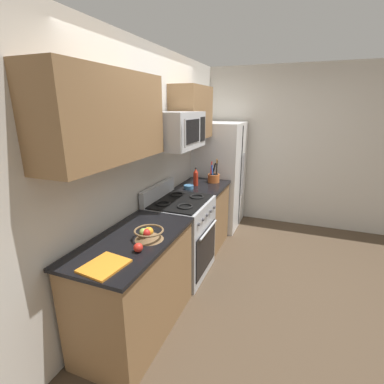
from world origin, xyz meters
name	(u,v)px	position (x,y,z in m)	size (l,w,h in m)	color
ground_plane	(231,282)	(0.00, 0.00, 0.00)	(16.00, 16.00, 0.00)	#473828
wall_back	(150,166)	(0.00, 1.02, 1.30)	(8.00, 0.10, 2.60)	beige
counter_left	(136,285)	(-1.00, 0.63, 0.46)	(1.22, 0.63, 0.91)	olive
range_oven	(181,236)	(0.00, 0.63, 0.47)	(0.76, 0.67, 1.09)	#B2B5BA
counter_right	(202,215)	(0.78, 0.63, 0.46)	(0.78, 0.63, 0.91)	olive
refrigerator	(220,175)	(1.62, 0.62, 0.86)	(0.86, 0.74, 1.72)	silver
wall_right	(264,147)	(2.15, 0.00, 1.30)	(0.10, 8.00, 2.60)	beige
microwave	(177,130)	(0.00, 0.66, 1.72)	(0.73, 0.44, 0.38)	#B2B5BA
upper_cabinets_left	(106,117)	(-1.00, 0.80, 1.88)	(1.21, 0.34, 0.67)	olive
upper_cabinets_right	(192,113)	(0.78, 0.80, 1.88)	(0.77, 0.34, 0.67)	olive
utensil_crock	(214,177)	(0.98, 0.53, 0.98)	(0.17, 0.17, 0.34)	#D1662D
fruit_basket	(149,234)	(-0.97, 0.50, 0.96)	(0.25, 0.25, 0.11)	brown
apple_loose	(138,248)	(-1.18, 0.47, 0.95)	(0.07, 0.07, 0.07)	red
cutting_board	(104,266)	(-1.44, 0.58, 0.92)	(0.29, 0.25, 0.02)	orange
bottle_hot_sauce	(196,177)	(0.72, 0.71, 1.03)	(0.07, 0.07, 0.25)	red
prep_bowl	(189,187)	(0.54, 0.74, 0.94)	(0.13, 0.13, 0.05)	teal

